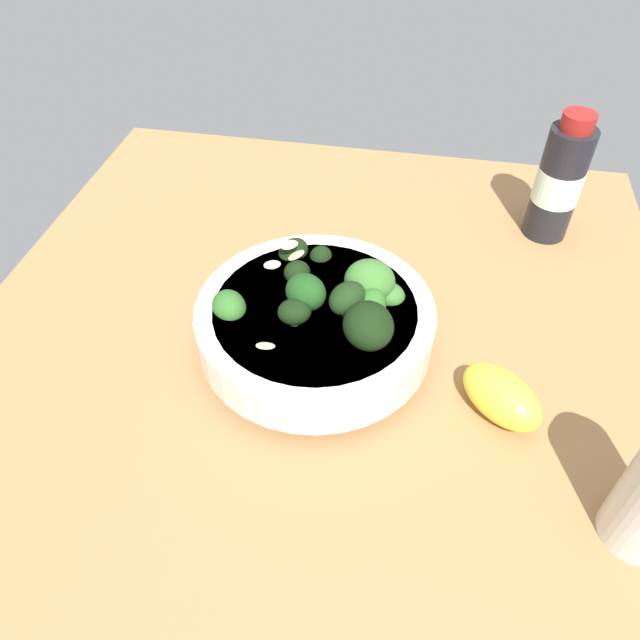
{
  "coord_description": "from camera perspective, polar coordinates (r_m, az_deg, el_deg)",
  "views": [
    {
      "loc": [
        42.37,
        7.7,
        42.95
      ],
      "look_at": [
        3.86,
        0.46,
        4.0
      ],
      "focal_mm": 33.78,
      "sensor_mm": 36.0,
      "label": 1
    }
  ],
  "objects": [
    {
      "name": "ground_plane",
      "position": [
        0.63,
        0.24,
        -1.72
      ],
      "size": [
        70.29,
        70.29,
        5.0
      ],
      "primitive_type": "cube",
      "color": "#996D42"
    },
    {
      "name": "bowl_of_broccoli",
      "position": [
        0.55,
        0.23,
        -0.04
      ],
      "size": [
        21.86,
        21.86,
        9.73
      ],
      "color": "silver",
      "rests_on": "ground_plane"
    },
    {
      "name": "lemon_wedge",
      "position": [
        0.54,
        16.81,
        -6.96
      ],
      "size": [
        8.59,
        8.78,
        4.21
      ],
      "primitive_type": "ellipsoid",
      "rotation": [
        0.0,
        0.0,
        0.83
      ],
      "color": "yellow",
      "rests_on": "ground_plane"
    },
    {
      "name": "bottle_tall",
      "position": [
        0.73,
        21.7,
        12.09
      ],
      "size": [
        5.09,
        5.09,
        14.83
      ],
      "color": "black",
      "rests_on": "ground_plane"
    }
  ]
}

